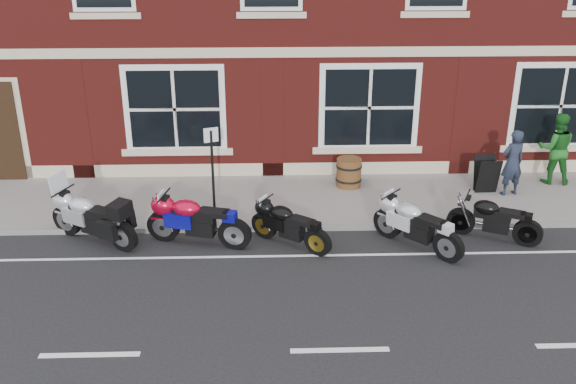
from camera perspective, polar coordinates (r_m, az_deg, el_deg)
The scene contains 13 objects.
ground at distance 13.18m, azimuth 3.24°, elevation -6.07°, with size 80.00×80.00×0.00m, color black.
sidewalk at distance 15.84m, azimuth 2.34°, elevation -0.66°, with size 30.00×3.00×0.12m, color slate.
kerb at distance 14.41m, azimuth 2.77°, elevation -3.14°, with size 30.00×0.16×0.12m, color slate.
moto_touring_silver at distance 14.27m, azimuth -17.08°, elevation -1.99°, with size 2.06×1.27×1.51m.
moto_sport_red at distance 13.67m, azimuth -8.13°, elevation -2.35°, with size 2.27×0.76×1.04m.
moto_sport_black at distance 13.51m, azimuth 0.14°, elevation -2.81°, with size 1.67×1.31×0.90m.
moto_sport_silver at distance 13.66m, azimuth 11.39°, elevation -2.72°, with size 1.59×1.74×1.00m.
moto_naked_black at distance 14.47m, azimuth 17.76°, elevation -2.14°, with size 1.86×1.03×0.91m.
pedestrian_left at distance 16.61m, azimuth 19.32°, elevation 2.48°, with size 0.61×0.40×1.67m, color #1B2232.
pedestrian_right at distance 17.78m, azimuth 22.71°, elevation 3.60°, with size 0.90×0.70×1.85m, color #1A5B1D.
a_board_sign at distance 16.73m, azimuth 17.24°, elevation 1.50°, with size 0.55×0.36×0.91m, color black, non-canonical shape.
barrel_planter at distance 16.42m, azimuth 5.43°, elevation 1.74°, with size 0.66×0.66×0.74m.
parking_sign at distance 14.03m, azimuth -6.72°, elevation 1.99°, with size 0.30×0.13×2.23m.
Camera 1 is at (-1.11, -11.50, 6.33)m, focal length 40.00 mm.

